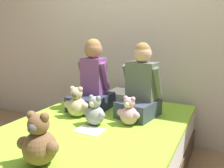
% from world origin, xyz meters
% --- Properties ---
extents(wall_behind_bed, '(8.00, 0.06, 2.50)m').
position_xyz_m(wall_behind_bed, '(0.00, 1.07, 1.25)').
color(wall_behind_bed, beige).
rests_on(wall_behind_bed, ground_plane).
extents(bed, '(1.33, 2.00, 0.47)m').
position_xyz_m(bed, '(0.00, 0.00, 0.23)').
color(bed, '#473828').
rests_on(bed, ground_plane).
extents(child_on_left, '(0.34, 0.40, 0.67)m').
position_xyz_m(child_on_left, '(-0.25, 0.47, 0.73)').
color(child_on_left, '#282D47').
rests_on(child_on_left, bed).
extents(child_on_right, '(0.37, 0.40, 0.65)m').
position_xyz_m(child_on_right, '(0.24, 0.47, 0.73)').
color(child_on_right, '#384251').
rests_on(child_on_right, bed).
extents(teddy_bear_held_by_left_child, '(0.23, 0.17, 0.27)m').
position_xyz_m(teddy_bear_held_by_left_child, '(-0.25, 0.20, 0.58)').
color(teddy_bear_held_by_left_child, '#D1B78E').
rests_on(teddy_bear_held_by_left_child, bed).
extents(teddy_bear_held_by_right_child, '(0.20, 0.15, 0.24)m').
position_xyz_m(teddy_bear_held_by_right_child, '(0.23, 0.22, 0.57)').
color(teddy_bear_held_by_right_child, '#DBA3B2').
rests_on(teddy_bear_held_by_right_child, bed).
extents(teddy_bear_between_children, '(0.20, 0.15, 0.24)m').
position_xyz_m(teddy_bear_between_children, '(-0.01, 0.10, 0.57)').
color(teddy_bear_between_children, '#939399').
rests_on(teddy_bear_between_children, bed).
extents(teddy_bear_at_foot_of_bed, '(0.26, 0.19, 0.31)m').
position_xyz_m(teddy_bear_at_foot_of_bed, '(0.01, -0.55, 0.60)').
color(teddy_bear_at_foot_of_bed, brown).
rests_on(teddy_bear_at_foot_of_bed, bed).
extents(pillow_at_headboard, '(0.46, 0.30, 0.11)m').
position_xyz_m(pillow_at_headboard, '(0.00, 0.82, 0.52)').
color(pillow_at_headboard, white).
rests_on(pillow_at_headboard, bed).
extents(sign_card, '(0.21, 0.15, 0.00)m').
position_xyz_m(sign_card, '(0.01, -0.03, 0.47)').
color(sign_card, white).
rests_on(sign_card, bed).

